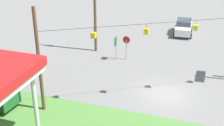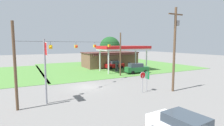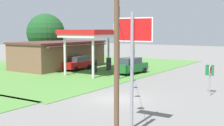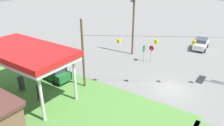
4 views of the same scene
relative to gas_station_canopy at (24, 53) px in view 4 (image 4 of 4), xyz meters
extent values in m
plane|color=slate|center=(-11.60, -9.60, -4.79)|extent=(160.00, 160.00, 0.00)
cube|color=silver|center=(0.00, 0.00, -0.21)|extent=(10.29, 5.24, 0.35)
cube|color=red|center=(0.00, 0.00, 0.24)|extent=(10.49, 5.44, 0.55)
cylinder|color=silver|center=(-4.55, -2.02, -2.59)|extent=(0.28, 0.28, 4.41)
cylinder|color=silver|center=(4.55, -2.02, -2.59)|extent=(0.28, 0.28, 4.41)
cylinder|color=silver|center=(-4.55, 2.02, -2.59)|extent=(0.28, 0.28, 4.41)
cube|color=gray|center=(-1.57, 0.00, -4.73)|extent=(0.71, 0.56, 0.12)
cube|color=#333338|center=(-1.57, 0.00, -3.89)|extent=(0.55, 0.40, 1.57)
cube|color=black|center=(-1.57, -0.21, -3.57)|extent=(0.39, 0.03, 0.24)
cube|color=gray|center=(1.57, 0.00, -4.73)|extent=(0.71, 0.56, 0.12)
cube|color=#333338|center=(1.57, 0.00, -3.89)|extent=(0.55, 0.40, 1.57)
cube|color=black|center=(1.57, -0.21, -3.57)|extent=(0.39, 0.03, 0.24)
cube|color=#1E602D|center=(0.75, -3.85, -3.98)|extent=(4.66, 2.21, 0.94)
cube|color=#333D47|center=(0.48, -3.82, -3.16)|extent=(2.62, 1.90, 0.71)
cylinder|color=black|center=(2.22, -3.02, -4.45)|extent=(0.70, 0.27, 0.68)
cylinder|color=black|center=(2.07, -4.90, -4.45)|extent=(0.70, 0.27, 0.68)
cylinder|color=black|center=(-0.57, -2.79, -4.45)|extent=(0.70, 0.27, 0.68)
cylinder|color=black|center=(-0.73, -4.67, -4.45)|extent=(0.70, 0.27, 0.68)
cylinder|color=black|center=(-1.54, 2.91, -4.45)|extent=(0.68, 0.23, 0.68)
cube|color=white|center=(-11.06, -24.78, -4.03)|extent=(2.15, 4.33, 0.84)
cube|color=#333D47|center=(-11.04, -25.03, -3.33)|extent=(1.86, 2.43, 0.56)
cylinder|color=black|center=(-12.10, -23.55, -4.45)|extent=(0.27, 0.69, 0.68)
cylinder|color=black|center=(-10.21, -23.41, -4.45)|extent=(0.27, 0.69, 0.68)
cylinder|color=black|center=(-11.91, -26.15, -4.45)|extent=(0.27, 0.69, 0.68)
cylinder|color=black|center=(-10.03, -26.02, -4.45)|extent=(0.27, 0.69, 0.68)
cylinder|color=#99999E|center=(-6.62, -15.25, -3.74)|extent=(0.08, 0.08, 2.10)
cylinder|color=white|center=(-6.62, -15.25, -2.69)|extent=(0.80, 0.03, 0.80)
cylinder|color=red|center=(-6.62, -15.25, -2.69)|extent=(0.70, 0.03, 0.70)
cylinder|color=gray|center=(-5.68, -14.89, -3.59)|extent=(0.07, 0.07, 2.40)
cube|color=#146B33|center=(-5.63, -14.89, -2.84)|extent=(0.04, 0.70, 0.90)
cylinder|color=brown|center=(-2.91, -16.45, 0.22)|extent=(0.28, 0.28, 10.03)
cylinder|color=#59595B|center=(-2.56, -16.45, 3.44)|extent=(0.44, 0.44, 0.60)
cylinder|color=brown|center=(-3.46, -4.60, -0.93)|extent=(0.24, 0.24, 7.72)
cylinder|color=black|center=(-11.60, -9.60, 1.23)|extent=(16.30, 10.02, 0.02)
cylinder|color=black|center=(-13.23, -10.60, 1.06)|extent=(0.02, 0.02, 0.35)
cube|color=yellow|center=(-13.23, -10.60, 0.68)|extent=(0.32, 0.32, 0.40)
sphere|color=red|center=(-13.23, -10.77, 0.68)|extent=(0.28, 0.28, 0.28)
cylinder|color=black|center=(-9.97, -8.60, 1.06)|extent=(0.02, 0.02, 0.35)
cube|color=yellow|center=(-9.97, -8.60, 0.68)|extent=(0.32, 0.32, 0.40)
sphere|color=red|center=(-9.97, -8.77, 0.68)|extent=(0.28, 0.28, 0.28)
cylinder|color=black|center=(-6.71, -6.60, 1.06)|extent=(0.02, 0.02, 0.35)
cube|color=yellow|center=(-6.71, -6.60, 0.68)|extent=(0.32, 0.32, 0.40)
sphere|color=red|center=(-6.71, -6.77, 0.68)|extent=(0.28, 0.28, 0.28)
camera|label=1|loc=(-14.43, 12.20, 7.86)|focal=50.00mm
camera|label=2|loc=(-19.23, -31.55, 1.03)|focal=28.00mm
camera|label=3|loc=(-31.63, -22.09, 0.55)|focal=50.00mm
camera|label=4|loc=(-18.30, 11.56, 7.63)|focal=35.00mm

